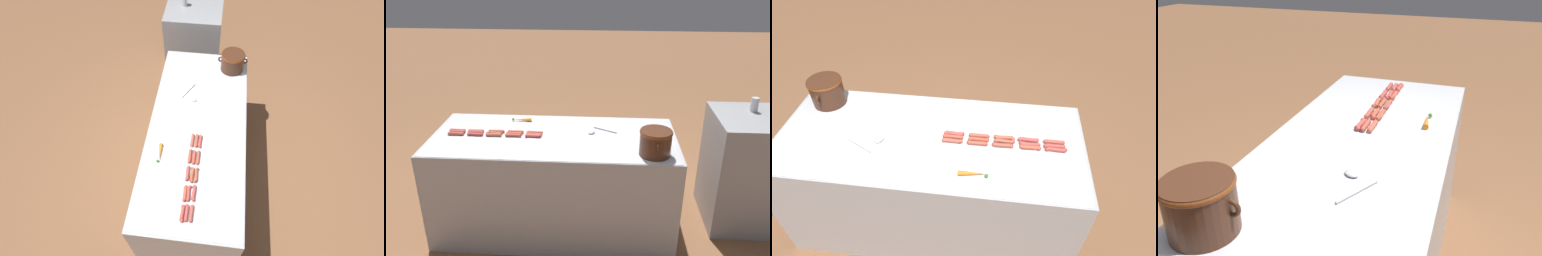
% 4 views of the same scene
% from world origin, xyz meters
% --- Properties ---
extents(ground_plane, '(20.00, 20.00, 0.00)m').
position_xyz_m(ground_plane, '(0.00, 0.00, 0.00)').
color(ground_plane, brown).
extents(griddle_counter, '(0.89, 2.06, 0.91)m').
position_xyz_m(griddle_counter, '(0.00, 0.00, 0.45)').
color(griddle_counter, '#ADAFB5').
rests_on(griddle_counter, ground_plane).
extents(back_cabinet, '(0.70, 0.61, 1.04)m').
position_xyz_m(back_cabinet, '(-0.22, 1.68, 0.52)').
color(back_cabinet, '#939599').
rests_on(back_cabinet, ground_plane).
extents(hot_dog_0, '(0.03, 0.14, 0.03)m').
position_xyz_m(hot_dog_0, '(-0.03, -0.83, 0.92)').
color(hot_dog_0, '#AE453A').
rests_on(hot_dog_0, griddle_counter).
extents(hot_dog_1, '(0.03, 0.14, 0.03)m').
position_xyz_m(hot_dog_1, '(-0.03, -0.67, 0.92)').
color(hot_dog_1, '#B64E39').
rests_on(hot_dog_1, griddle_counter).
extents(hot_dog_2, '(0.03, 0.14, 0.03)m').
position_xyz_m(hot_dog_2, '(-0.03, -0.49, 0.92)').
color(hot_dog_2, '#AC4B3B').
rests_on(hot_dog_2, griddle_counter).
extents(hot_dog_3, '(0.03, 0.14, 0.03)m').
position_xyz_m(hot_dog_3, '(-0.03, -0.33, 0.92)').
color(hot_dog_3, '#AE4D38').
rests_on(hot_dog_3, griddle_counter).
extents(hot_dog_4, '(0.03, 0.14, 0.03)m').
position_xyz_m(hot_dog_4, '(-0.03, -0.16, 0.92)').
color(hot_dog_4, '#B85340').
rests_on(hot_dog_4, griddle_counter).
extents(hot_dog_5, '(0.03, 0.14, 0.03)m').
position_xyz_m(hot_dog_5, '(0.01, -0.82, 0.92)').
color(hot_dog_5, '#B24540').
rests_on(hot_dog_5, griddle_counter).
extents(hot_dog_6, '(0.04, 0.14, 0.03)m').
position_xyz_m(hot_dog_6, '(0.00, -0.66, 0.92)').
color(hot_dog_6, '#B0453E').
rests_on(hot_dog_6, griddle_counter).
extents(hot_dog_7, '(0.03, 0.14, 0.03)m').
position_xyz_m(hot_dog_7, '(0.01, -0.50, 0.92)').
color(hot_dog_7, '#AE4F3B').
rests_on(hot_dog_7, griddle_counter).
extents(hot_dog_8, '(0.03, 0.14, 0.03)m').
position_xyz_m(hot_dog_8, '(0.01, -0.33, 0.92)').
color(hot_dog_8, '#B84A38').
rests_on(hot_dog_8, griddle_counter).
extents(hot_dog_9, '(0.03, 0.14, 0.03)m').
position_xyz_m(hot_dog_9, '(0.01, -0.16, 0.92)').
color(hot_dog_9, '#B84C3C').
rests_on(hot_dog_9, griddle_counter).
extents(hot_dog_10, '(0.03, 0.14, 0.03)m').
position_xyz_m(hot_dog_10, '(0.04, -0.82, 0.92)').
color(hot_dog_10, '#B1493C').
rests_on(hot_dog_10, griddle_counter).
extents(hot_dog_11, '(0.03, 0.14, 0.03)m').
position_xyz_m(hot_dog_11, '(0.04, -0.66, 0.92)').
color(hot_dog_11, '#B64741').
rests_on(hot_dog_11, griddle_counter).
extents(hot_dog_12, '(0.04, 0.14, 0.03)m').
position_xyz_m(hot_dog_12, '(0.04, -0.50, 0.92)').
color(hot_dog_12, '#AD5238').
rests_on(hot_dog_12, griddle_counter).
extents(hot_dog_13, '(0.03, 0.14, 0.03)m').
position_xyz_m(hot_dog_13, '(0.04, -0.33, 0.92)').
color(hot_dog_13, '#B44B3C').
rests_on(hot_dog_13, griddle_counter).
extents(hot_dog_14, '(0.03, 0.14, 0.03)m').
position_xyz_m(hot_dog_14, '(0.04, -0.17, 0.92)').
color(hot_dog_14, '#BA4942').
rests_on(hot_dog_14, griddle_counter).
extents(bean_pot, '(0.31, 0.25, 0.20)m').
position_xyz_m(bean_pot, '(0.28, 0.81, 1.02)').
color(bean_pot, '#472616').
rests_on(bean_pot, griddle_counter).
extents(serving_spoon, '(0.16, 0.25, 0.02)m').
position_xyz_m(serving_spoon, '(-0.09, 0.36, 0.91)').
color(serving_spoon, '#B7B7BC').
rests_on(serving_spoon, griddle_counter).
extents(carrot, '(0.05, 0.18, 0.03)m').
position_xyz_m(carrot, '(-0.29, -0.33, 0.92)').
color(carrot, orange).
rests_on(carrot, griddle_counter).
extents(soda_can, '(0.07, 0.07, 0.13)m').
position_xyz_m(soda_can, '(-0.35, 1.73, 1.10)').
color(soda_can, '#BCBCC1').
rests_on(soda_can, back_cabinet).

